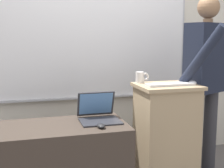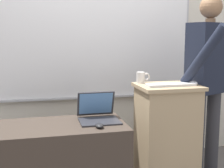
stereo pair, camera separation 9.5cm
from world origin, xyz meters
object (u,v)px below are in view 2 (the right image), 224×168
laptop (98,112)px  wireless_keyboard (171,85)px  coffee_mug (141,77)px  lectern_podium (166,138)px  computer_mouse_by_keyboard (193,83)px  person_presenter (208,76)px  computer_mouse_by_laptop (99,126)px

laptop → wireless_keyboard: 0.66m
laptop → coffee_mug: size_ratio=2.60×
lectern_podium → coffee_mug: bearing=140.5°
wireless_keyboard → laptop: bearing=177.8°
lectern_podium → computer_mouse_by_keyboard: bearing=-14.6°
person_presenter → wireless_keyboard: bearing=178.6°
computer_mouse_by_keyboard → coffee_mug: size_ratio=0.79×
person_presenter → coffee_mug: (-0.65, 0.03, 0.00)m
person_presenter → laptop: (-1.09, -0.16, -0.25)m
computer_mouse_by_keyboard → coffee_mug: bearing=152.3°
lectern_podium → computer_mouse_by_laptop: size_ratio=9.75×
lectern_podium → person_presenter: bearing=15.6°
computer_mouse_by_laptop → lectern_podium: bearing=22.1°
laptop → computer_mouse_by_laptop: bearing=-97.9°
person_presenter → computer_mouse_by_keyboard: size_ratio=17.61×
laptop → computer_mouse_by_keyboard: bearing=-1.6°
lectern_podium → coffee_mug: 0.59m
lectern_podium → coffee_mug: size_ratio=7.70×
laptop → computer_mouse_by_laptop: laptop is taller
computer_mouse_by_laptop → computer_mouse_by_keyboard: 0.94m
coffee_mug → computer_mouse_by_keyboard: bearing=-27.7°
computer_mouse_by_laptop → coffee_mug: 0.70m
wireless_keyboard → person_presenter: bearing=21.8°
lectern_podium → laptop: (-0.63, -0.03, 0.29)m
computer_mouse_by_laptop → computer_mouse_by_keyboard: bearing=13.6°
lectern_podium → person_presenter: 0.72m
person_presenter → computer_mouse_by_laptop: size_ratio=17.61×
lectern_podium → wireless_keyboard: 0.50m
person_presenter → computer_mouse_by_keyboard: bearing=-166.7°
lectern_podium → computer_mouse_by_keyboard: size_ratio=9.75×
wireless_keyboard → computer_mouse_by_keyboard: size_ratio=4.20×
lectern_podium → wireless_keyboard: (0.00, -0.06, 0.49)m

